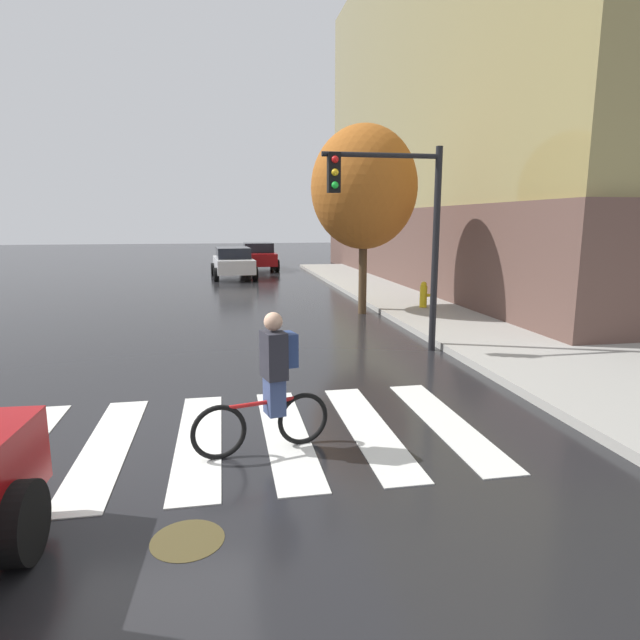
{
  "coord_description": "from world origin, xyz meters",
  "views": [
    {
      "loc": [
        0.95,
        -6.48,
        2.73
      ],
      "look_at": [
        2.34,
        1.09,
        1.29
      ],
      "focal_mm": 29.76,
      "sensor_mm": 36.0,
      "label": 1
    }
  ],
  "objects_px": {
    "sedan_far": "(258,256)",
    "cyclist": "(272,383)",
    "fire_hydrant": "(424,295)",
    "manhole_cover": "(188,540)",
    "traffic_light_near": "(398,214)",
    "street_tree_near": "(364,188)",
    "sedan_mid": "(233,262)"
  },
  "relations": [
    {
      "from": "sedan_mid",
      "to": "traffic_light_near",
      "type": "xyz_separation_m",
      "value": [
        3.01,
        -15.58,
        2.1
      ]
    },
    {
      "from": "street_tree_near",
      "to": "manhole_cover",
      "type": "bearing_deg",
      "value": -112.33
    },
    {
      "from": "cyclist",
      "to": "traffic_light_near",
      "type": "distance_m",
      "value": 5.69
    },
    {
      "from": "sedan_far",
      "to": "cyclist",
      "type": "distance_m",
      "value": 24.21
    },
    {
      "from": "cyclist",
      "to": "manhole_cover",
      "type": "bearing_deg",
      "value": -117.69
    },
    {
      "from": "traffic_light_near",
      "to": "fire_hydrant",
      "type": "distance_m",
      "value": 5.71
    },
    {
      "from": "fire_hydrant",
      "to": "street_tree_near",
      "type": "distance_m",
      "value": 3.65
    },
    {
      "from": "traffic_light_near",
      "to": "fire_hydrant",
      "type": "height_order",
      "value": "traffic_light_near"
    },
    {
      "from": "fire_hydrant",
      "to": "sedan_far",
      "type": "bearing_deg",
      "value": 104.6
    },
    {
      "from": "sedan_mid",
      "to": "sedan_far",
      "type": "bearing_deg",
      "value": 70.4
    },
    {
      "from": "manhole_cover",
      "to": "sedan_far",
      "type": "bearing_deg",
      "value": 84.74
    },
    {
      "from": "fire_hydrant",
      "to": "street_tree_near",
      "type": "bearing_deg",
      "value": 177.49
    },
    {
      "from": "sedan_mid",
      "to": "cyclist",
      "type": "xyz_separation_m",
      "value": [
        0.02,
        -19.97,
        0.09
      ]
    },
    {
      "from": "sedan_far",
      "to": "fire_hydrant",
      "type": "distance_m",
      "value": 15.67
    },
    {
      "from": "manhole_cover",
      "to": "fire_hydrant",
      "type": "relative_size",
      "value": 0.82
    },
    {
      "from": "sedan_mid",
      "to": "cyclist",
      "type": "relative_size",
      "value": 2.57
    },
    {
      "from": "manhole_cover",
      "to": "fire_hydrant",
      "type": "bearing_deg",
      "value": 59.47
    },
    {
      "from": "cyclist",
      "to": "fire_hydrant",
      "type": "relative_size",
      "value": 2.17
    },
    {
      "from": "manhole_cover",
      "to": "cyclist",
      "type": "bearing_deg",
      "value": 62.31
    },
    {
      "from": "sedan_far",
      "to": "street_tree_near",
      "type": "bearing_deg",
      "value": -82.22
    },
    {
      "from": "manhole_cover",
      "to": "sedan_far",
      "type": "distance_m",
      "value": 26.01
    },
    {
      "from": "sedan_mid",
      "to": "sedan_far",
      "type": "relative_size",
      "value": 0.99
    },
    {
      "from": "traffic_light_near",
      "to": "street_tree_near",
      "type": "relative_size",
      "value": 0.77
    },
    {
      "from": "cyclist",
      "to": "sedan_far",
      "type": "bearing_deg",
      "value": 86.5
    },
    {
      "from": "manhole_cover",
      "to": "street_tree_near",
      "type": "height_order",
      "value": "street_tree_near"
    },
    {
      "from": "cyclist",
      "to": "fire_hydrant",
      "type": "bearing_deg",
      "value": 58.94
    },
    {
      "from": "sedan_far",
      "to": "cyclist",
      "type": "height_order",
      "value": "cyclist"
    },
    {
      "from": "manhole_cover",
      "to": "cyclist",
      "type": "relative_size",
      "value": 0.38
    },
    {
      "from": "manhole_cover",
      "to": "fire_hydrant",
      "type": "xyz_separation_m",
      "value": [
        6.33,
        10.73,
        0.53
      ]
    },
    {
      "from": "sedan_mid",
      "to": "traffic_light_near",
      "type": "relative_size",
      "value": 1.04
    },
    {
      "from": "cyclist",
      "to": "traffic_light_near",
      "type": "xyz_separation_m",
      "value": [
        3.0,
        4.39,
        2.02
      ]
    },
    {
      "from": "manhole_cover",
      "to": "sedan_mid",
      "type": "xyz_separation_m",
      "value": [
        0.89,
        21.69,
        0.75
      ]
    }
  ]
}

